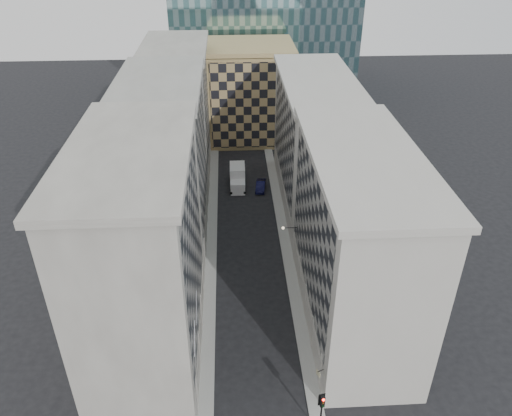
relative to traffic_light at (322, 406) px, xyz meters
name	(u,v)px	position (x,y,z in m)	size (l,w,h in m)	color
sidewalk_west	(212,242)	(-10.40, 30.52, -3.63)	(1.50, 100.00, 0.15)	gray
sidewalk_east	(285,240)	(0.10, 30.52, -3.63)	(1.50, 100.00, 0.15)	gray
bldg_left_a	(144,259)	(-16.03, 11.52, 8.12)	(10.80, 22.80, 23.70)	gray
bldg_left_b	(166,163)	(-16.03, 33.52, 7.62)	(10.80, 22.80, 22.70)	gray
bldg_left_c	(179,110)	(-16.03, 55.52, 7.12)	(10.80, 22.80, 21.70)	gray
bldg_right_a	(354,240)	(5.73, 15.52, 6.62)	(10.80, 26.80, 20.70)	#AFAAA0
bldg_right_b	(315,142)	(5.75, 42.52, 6.14)	(10.80, 28.80, 19.70)	#AFAAA0
tan_block	(250,92)	(-3.15, 68.41, 5.73)	(16.80, 14.80, 18.80)	tan
flagpoles_left	(196,322)	(-11.05, 6.52, 4.30)	(0.10, 6.33, 2.33)	gray
bracket_lamp	(284,228)	(-0.77, 24.52, 2.50)	(1.98, 0.36, 0.36)	black
traffic_light	(322,406)	(0.00, 0.00, 0.00)	(0.62, 0.57, 4.96)	black
box_truck	(238,178)	(-6.25, 47.22, -2.21)	(2.60, 6.28, 3.43)	silver
dark_car	(261,186)	(-2.41, 45.68, -2.99)	(1.51, 4.33, 1.43)	black
shop_sign	(318,373)	(0.28, 3.52, 0.14)	(0.68, 0.59, 0.69)	black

